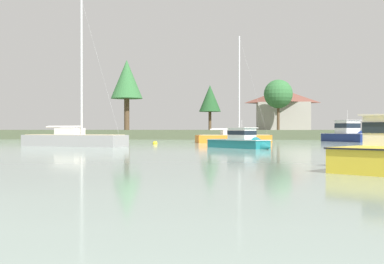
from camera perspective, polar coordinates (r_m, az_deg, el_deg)
far_shore_bank at (r=94.81m, az=0.75°, el=-0.17°), size 181.55×49.47×1.43m
cruiser_navy at (r=61.79m, az=18.75°, el=-0.58°), size 6.13×8.82×4.93m
cruiser_teal at (r=38.42m, az=6.23°, el=-1.40°), size 5.70×5.75×2.90m
sailboat_grey at (r=44.33m, az=-14.01°, el=-1.29°), size 10.09×5.35×14.04m
sailboat_orange at (r=53.89m, az=5.00°, el=-1.02°), size 8.75×4.39×12.75m
mooring_buoy_yellow at (r=49.06m, az=-4.47°, el=-1.36°), size 0.50×0.50×0.55m
mooring_buoy_orange at (r=53.59m, az=-16.68°, el=-1.24°), size 0.45×0.45×0.51m
mooring_buoy_white at (r=56.02m, az=-8.44°, el=-1.16°), size 0.46×0.46×0.51m
shore_tree_inland_a at (r=90.22m, az=2.18°, el=4.04°), size 4.15×4.15×8.56m
shore_tree_right at (r=84.57m, az=10.36°, el=4.51°), size 5.05×5.05×8.85m
shore_tree_far_right at (r=79.95m, az=-7.88°, el=6.22°), size 5.26×5.26×11.70m
cottage_behind_trees at (r=93.20m, az=10.83°, el=2.75°), size 10.45×8.89×7.86m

